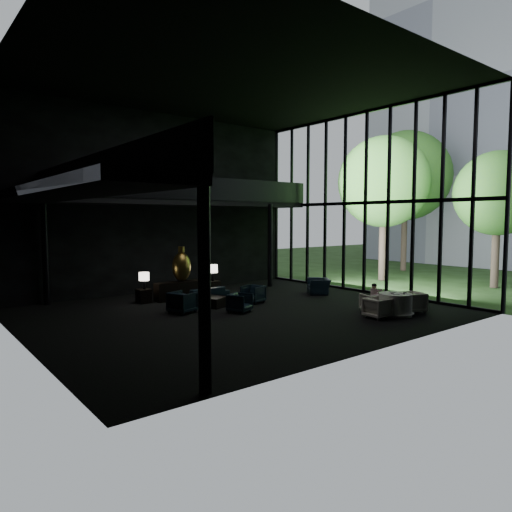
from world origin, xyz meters
TOP-DOWN VIEW (x-y plane):
  - floor at (0.00, 0.00)m, footprint 14.00×12.00m
  - ceiling at (0.00, 0.00)m, footprint 14.00×12.00m
  - wall_back at (0.00, 6.00)m, footprint 14.00×0.04m
  - wall_front at (0.00, -6.00)m, footprint 14.00×0.04m
  - wall_left at (-7.00, 0.00)m, footprint 0.04×12.00m
  - curtain_wall at (6.95, 0.00)m, footprint 0.20×12.00m
  - mezzanine_left at (-6.00, 0.00)m, footprint 2.00×12.00m
  - mezzanine_back at (1.00, 5.00)m, footprint 12.00×2.00m
  - railing_left at (-5.00, 0.00)m, footprint 0.06×12.00m
  - railing_back at (1.00, 4.00)m, footprint 12.00×0.06m
  - column_sw at (-5.00, -5.70)m, footprint 0.24×0.24m
  - column_nw at (-5.00, 5.70)m, footprint 0.24×0.24m
  - column_ne at (4.80, 4.00)m, footprint 0.24×0.24m
  - tree_near at (11.00, 2.00)m, footprint 4.80×4.80m
  - tree_mid at (13.00, -3.00)m, footprint 4.00×4.00m
  - tree_far at (16.00, 4.00)m, footprint 5.60×5.60m
  - console at (-0.32, 3.53)m, footprint 2.32×0.53m
  - bronze_urn at (-0.32, 3.55)m, footprint 0.76×0.76m
  - side_table_left at (-1.92, 3.72)m, footprint 0.49×0.49m
  - table_lamp_left at (-1.92, 3.66)m, footprint 0.40×0.40m
  - side_table_right at (1.28, 3.71)m, footprint 0.54×0.54m
  - table_lamp_right at (1.28, 3.68)m, footprint 0.42×0.42m
  - sofa at (-0.01, 2.36)m, footprint 2.04×0.74m
  - lounge_armchair_west at (-1.69, 1.06)m, footprint 1.05×1.08m
  - lounge_armchair_east at (1.43, 1.02)m, footprint 0.84×0.87m
  - lounge_armchair_south at (-0.06, -0.11)m, footprint 0.88×0.86m
  - window_armchair at (5.03, 0.94)m, footprint 1.11×1.19m
  - coffee_table at (-0.19, 1.33)m, footprint 1.06×1.06m
  - dining_table at (3.82, -3.80)m, footprint 1.25×1.25m
  - dining_chair_north at (3.74, -2.93)m, footprint 0.80×0.77m
  - dining_chair_east at (4.67, -3.89)m, footprint 1.02×1.05m
  - dining_chair_west at (2.99, -3.69)m, footprint 0.70×0.74m
  - child at (3.82, -2.91)m, footprint 0.25×0.25m
  - plate_a at (3.66, -3.94)m, footprint 0.24×0.24m
  - plate_b at (3.98, -3.57)m, footprint 0.28×0.28m
  - saucer at (4.06, -3.89)m, footprint 0.17×0.17m
  - coffee_cup at (4.15, -3.98)m, footprint 0.10×0.10m
  - cereal_bowl at (3.71, -3.74)m, footprint 0.15×0.15m
  - cream_pot at (3.91, -4.07)m, footprint 0.08×0.08m

SIDE VIEW (x-z plane):
  - floor at x=0.00m, z-range -0.01..0.01m
  - coffee_table at x=-0.19m, z-range 0.00..0.37m
  - side_table_left at x=-1.92m, z-range 0.00..0.54m
  - side_table_right at x=1.28m, z-range 0.00..0.60m
  - dining_table at x=3.82m, z-range -0.05..0.70m
  - dining_chair_north at x=3.74m, z-range 0.00..0.66m
  - lounge_armchair_south at x=-0.06m, z-range 0.00..0.70m
  - dining_chair_west at x=2.99m, z-range 0.00..0.72m
  - console at x=-0.32m, z-range 0.00..0.74m
  - lounge_armchair_east at x=1.43m, z-range 0.00..0.75m
  - sofa at x=-0.01m, z-range 0.00..0.78m
  - dining_chair_east at x=4.67m, z-range 0.00..0.83m
  - window_armchair at x=5.03m, z-range 0.00..0.87m
  - lounge_armchair_west at x=-1.69m, z-range 0.00..0.89m
  - child at x=3.82m, z-range 0.45..0.99m
  - saucer at x=4.06m, z-range 0.75..0.76m
  - plate_a at x=3.66m, z-range 0.75..0.76m
  - plate_b at x=3.98m, z-range 0.75..0.77m
  - cereal_bowl at x=3.71m, z-range 0.75..0.82m
  - cream_pot at x=3.91m, z-range 0.75..0.82m
  - coffee_cup at x=4.15m, z-range 0.76..0.82m
  - table_lamp_left at x=-1.92m, z-range 0.69..1.35m
  - table_lamp_right at x=1.28m, z-range 0.75..1.46m
  - bronze_urn at x=-0.32m, z-range 0.64..2.06m
  - column_sw at x=-5.00m, z-range 0.00..4.00m
  - column_nw at x=-5.00m, z-range 0.00..4.00m
  - column_ne at x=4.80m, z-range 0.00..4.00m
  - wall_back at x=0.00m, z-range 0.00..8.00m
  - wall_front at x=0.00m, z-range 0.00..8.00m
  - wall_left at x=-7.00m, z-range 0.00..8.00m
  - curtain_wall at x=6.95m, z-range 0.00..8.00m
  - mezzanine_left at x=-6.00m, z-range 3.88..4.12m
  - mezzanine_back at x=1.00m, z-range 3.88..4.12m
  - tree_mid at x=13.00m, z-range 1.23..7.73m
  - railing_left at x=-5.00m, z-range 4.10..5.10m
  - railing_back at x=1.00m, z-range 4.10..5.10m
  - tree_near at x=11.00m, z-range 1.41..9.06m
  - tree_far at x=16.00m, z-range 1.59..10.39m
  - ceiling at x=0.00m, z-range 7.99..8.01m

